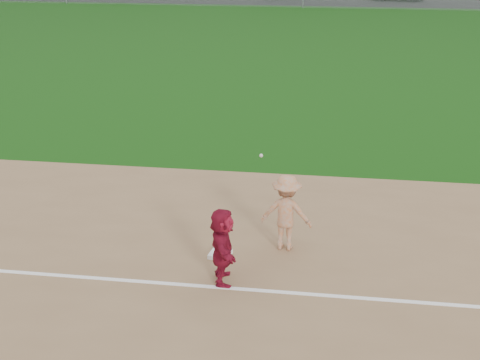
# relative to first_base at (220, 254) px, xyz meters

# --- Properties ---
(ground) EXTENTS (160.00, 160.00, 0.00)m
(ground) POSITION_rel_first_base_xyz_m (0.27, -0.37, -0.07)
(ground) COLOR #12420C
(ground) RESTS_ON ground
(foul_line) EXTENTS (60.00, 0.10, 0.01)m
(foul_line) POSITION_rel_first_base_xyz_m (0.27, -1.17, -0.04)
(foul_line) COLOR white
(foul_line) RESTS_ON infield_dirt
(first_base) EXTENTS (0.49, 0.49, 0.09)m
(first_base) POSITION_rel_first_base_xyz_m (0.00, 0.00, 0.00)
(first_base) COLOR white
(first_base) RESTS_ON infield_dirt
(base_runner) EXTENTS (0.72, 1.51, 1.56)m
(base_runner) POSITION_rel_first_base_xyz_m (0.20, -0.93, 0.73)
(base_runner) COLOR maroon
(base_runner) RESTS_ON infield_dirt
(first_base_play) EXTENTS (1.16, 0.99, 2.36)m
(first_base_play) POSITION_rel_first_base_xyz_m (1.33, 0.54, 0.80)
(first_base_play) COLOR #A1A1A3
(first_base_play) RESTS_ON infield_dirt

